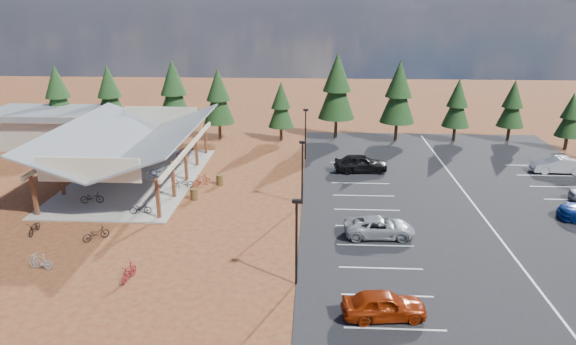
% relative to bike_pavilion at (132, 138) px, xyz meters
% --- Properties ---
extents(ground, '(140.00, 140.00, 0.00)m').
position_rel_bike_pavilion_xyz_m(ground, '(10.00, -7.00, -3.82)').
color(ground, '#5F2519').
rests_on(ground, ground).
extents(asphalt_lot, '(27.00, 44.00, 0.04)m').
position_rel_bike_pavilion_xyz_m(asphalt_lot, '(28.50, -4.00, -3.80)').
color(asphalt_lot, black).
rests_on(asphalt_lot, ground).
extents(concrete_pad, '(10.60, 18.60, 0.10)m').
position_rel_bike_pavilion_xyz_m(concrete_pad, '(0.00, 0.00, -3.77)').
color(concrete_pad, gray).
rests_on(concrete_pad, ground).
extents(bike_pavilion, '(11.65, 19.40, 4.97)m').
position_rel_bike_pavilion_xyz_m(bike_pavilion, '(0.00, 0.00, 0.00)').
color(bike_pavilion, '#542C18').
rests_on(bike_pavilion, concrete_pad).
extents(outbuilding, '(11.00, 7.00, 3.90)m').
position_rel_bike_pavilion_xyz_m(outbuilding, '(-14.00, 11.00, -1.80)').
color(outbuilding, '#ADA593').
rests_on(outbuilding, ground).
extents(lamp_post_0, '(0.50, 0.25, 5.14)m').
position_rel_bike_pavilion_xyz_m(lamp_post_0, '(15.00, -17.00, -0.85)').
color(lamp_post_0, black).
rests_on(lamp_post_0, ground).
extents(lamp_post_1, '(0.50, 0.25, 5.14)m').
position_rel_bike_pavilion_xyz_m(lamp_post_1, '(15.00, -5.00, -0.85)').
color(lamp_post_1, black).
rests_on(lamp_post_1, ground).
extents(lamp_post_2, '(0.50, 0.25, 5.14)m').
position_rel_bike_pavilion_xyz_m(lamp_post_2, '(15.00, 7.00, -0.85)').
color(lamp_post_2, black).
rests_on(lamp_post_2, ground).
extents(trash_bin_0, '(0.60, 0.60, 0.90)m').
position_rel_bike_pavilion_xyz_m(trash_bin_0, '(6.29, -4.46, -3.37)').
color(trash_bin_0, '#4F3B1C').
rests_on(trash_bin_0, ground).
extents(trash_bin_1, '(0.60, 0.60, 0.90)m').
position_rel_bike_pavilion_xyz_m(trash_bin_1, '(7.74, -0.93, -3.37)').
color(trash_bin_1, '#4F3B1C').
rests_on(trash_bin_1, ground).
extents(pine_0, '(3.60, 3.60, 8.39)m').
position_rel_bike_pavilion_xyz_m(pine_0, '(-13.40, 14.15, 1.30)').
color(pine_0, '#382314').
rests_on(pine_0, ground).
extents(pine_1, '(3.57, 3.57, 8.31)m').
position_rel_bike_pavilion_xyz_m(pine_1, '(-7.72, 14.96, 1.25)').
color(pine_1, '#382314').
rests_on(pine_1, ground).
extents(pine_2, '(3.87, 3.87, 9.01)m').
position_rel_bike_pavilion_xyz_m(pine_2, '(-0.18, 14.81, 1.68)').
color(pine_2, '#382314').
rests_on(pine_2, ground).
extents(pine_3, '(3.50, 3.50, 8.15)m').
position_rel_bike_pavilion_xyz_m(pine_3, '(5.05, 14.19, 1.15)').
color(pine_3, '#382314').
rests_on(pine_3, ground).
extents(pine_4, '(2.88, 2.88, 6.70)m').
position_rel_bike_pavilion_xyz_m(pine_4, '(12.09, 14.11, 0.26)').
color(pine_4, '#382314').
rests_on(pine_4, ground).
extents(pine_5, '(4.19, 4.19, 9.77)m').
position_rel_bike_pavilion_xyz_m(pine_5, '(18.34, 15.65, 2.15)').
color(pine_5, '#382314').
rests_on(pine_5, ground).
extents(pine_6, '(3.88, 3.88, 9.04)m').
position_rel_bike_pavilion_xyz_m(pine_6, '(25.13, 14.67, 1.70)').
color(pine_6, '#382314').
rests_on(pine_6, ground).
extents(pine_7, '(3.05, 3.05, 7.10)m').
position_rel_bike_pavilion_xyz_m(pine_7, '(31.73, 14.97, 0.51)').
color(pine_7, '#382314').
rests_on(pine_7, ground).
extents(pine_8, '(2.97, 2.97, 6.92)m').
position_rel_bike_pavilion_xyz_m(pine_8, '(37.94, 15.42, 0.40)').
color(pine_8, '#382314').
rests_on(pine_8, ground).
extents(pine_13, '(2.66, 2.66, 6.18)m').
position_rel_bike_pavilion_xyz_m(pine_13, '(42.76, 11.89, -0.05)').
color(pine_13, '#382314').
rests_on(pine_13, ground).
extents(bike_0, '(1.85, 0.90, 0.93)m').
position_rel_bike_pavilion_xyz_m(bike_0, '(-1.48, -5.91, -3.26)').
color(bike_0, black).
rests_on(bike_0, concrete_pad).
extents(bike_1, '(1.85, 0.72, 1.09)m').
position_rel_bike_pavilion_xyz_m(bike_1, '(-3.02, -1.22, -3.18)').
color(bike_1, gray).
rests_on(bike_1, concrete_pad).
extents(bike_2, '(1.95, 0.85, 1.00)m').
position_rel_bike_pavilion_xyz_m(bike_2, '(-2.14, 2.04, -3.23)').
color(bike_2, navy).
rests_on(bike_2, concrete_pad).
extents(bike_3, '(1.63, 0.47, 0.98)m').
position_rel_bike_pavilion_xyz_m(bike_3, '(-2.23, 4.33, -3.24)').
color(bike_3, maroon).
rests_on(bike_3, concrete_pad).
extents(bike_4, '(1.68, 0.80, 0.85)m').
position_rel_bike_pavilion_xyz_m(bike_4, '(3.01, -7.80, -3.30)').
color(bike_4, black).
rests_on(bike_4, concrete_pad).
extents(bike_5, '(1.74, 0.90, 1.01)m').
position_rel_bike_pavilion_xyz_m(bike_5, '(1.00, -0.76, -3.22)').
color(bike_5, '#91939A').
rests_on(bike_5, concrete_pad).
extents(bike_6, '(1.91, 0.69, 1.00)m').
position_rel_bike_pavilion_xyz_m(bike_6, '(2.01, 0.84, -3.23)').
color(bike_6, '#203996').
rests_on(bike_6, concrete_pad).
extents(bike_7, '(1.54, 0.86, 0.89)m').
position_rel_bike_pavilion_xyz_m(bike_7, '(2.70, 6.14, -3.28)').
color(bike_7, maroon).
rests_on(bike_7, concrete_pad).
extents(bike_8, '(0.76, 1.76, 0.90)m').
position_rel_bike_pavilion_xyz_m(bike_8, '(-3.23, -11.35, -3.38)').
color(bike_8, black).
rests_on(bike_8, ground).
extents(bike_11, '(0.72, 1.70, 0.99)m').
position_rel_bike_pavilion_xyz_m(bike_11, '(5.40, -17.03, -3.33)').
color(bike_11, maroon).
rests_on(bike_11, ground).
extents(bike_12, '(1.75, 1.64, 0.93)m').
position_rel_bike_pavilion_xyz_m(bike_12, '(1.40, -12.11, -3.36)').
color(bike_12, black).
rests_on(bike_12, ground).
extents(bike_13, '(1.77, 0.86, 1.02)m').
position_rel_bike_pavilion_xyz_m(bike_13, '(-0.29, -16.12, -3.31)').
color(bike_13, '#9B9FA3').
rests_on(bike_13, ground).
extents(bike_15, '(1.63, 1.60, 1.07)m').
position_rel_bike_pavilion_xyz_m(bike_15, '(6.21, -1.29, -3.29)').
color(bike_15, maroon).
rests_on(bike_15, ground).
extents(bike_16, '(1.95, 1.35, 0.97)m').
position_rel_bike_pavilion_xyz_m(bike_16, '(4.80, -2.12, -3.34)').
color(bike_16, black).
rests_on(bike_16, ground).
extents(car_0, '(4.39, 2.16, 1.44)m').
position_rel_bike_pavilion_xyz_m(car_0, '(19.53, -20.03, -3.06)').
color(car_0, '#8F2506').
rests_on(car_0, asphalt_lot).
extents(car_2, '(4.86, 2.41, 1.33)m').
position_rel_bike_pavilion_xyz_m(car_2, '(20.39, -10.58, -3.12)').
color(car_2, '#95999C').
rests_on(car_2, asphalt_lot).
extents(car_4, '(5.07, 2.46, 1.67)m').
position_rel_bike_pavilion_xyz_m(car_4, '(20.25, 3.23, -2.95)').
color(car_4, black).
rests_on(car_4, asphalt_lot).
extents(car_9, '(4.62, 1.79, 1.50)m').
position_rel_bike_pavilion_xyz_m(car_9, '(38.38, 3.88, -3.03)').
color(car_9, silver).
rests_on(car_9, asphalt_lot).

